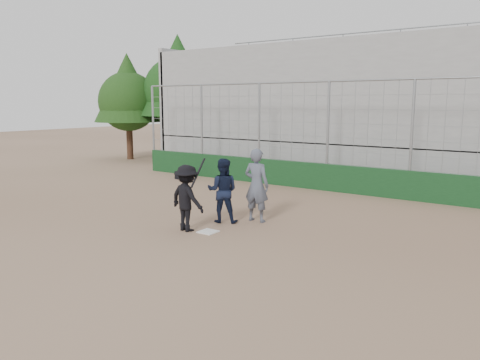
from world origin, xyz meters
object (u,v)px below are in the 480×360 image
Objects in this scene: batter_at_plate at (187,198)px; equipment_bag at (183,176)px; catcher_crouched at (223,201)px; umpire at (257,189)px.

batter_at_plate is 2.27× the size of equipment_bag.
catcher_crouched is at bearing 78.18° from batter_at_plate.
catcher_crouched is 1.45× the size of equipment_bag.
batter_at_plate reaches higher than catcher_crouched.
umpire is (0.68, 0.64, 0.32)m from catcher_crouched.
catcher_crouched is at bearing 41.17° from umpire.
batter_at_plate reaches higher than umpire.
batter_at_plate is 8.16m from equipment_bag.
umpire is at bearing -32.89° from equipment_bag.
umpire is at bearing 43.05° from catcher_crouched.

